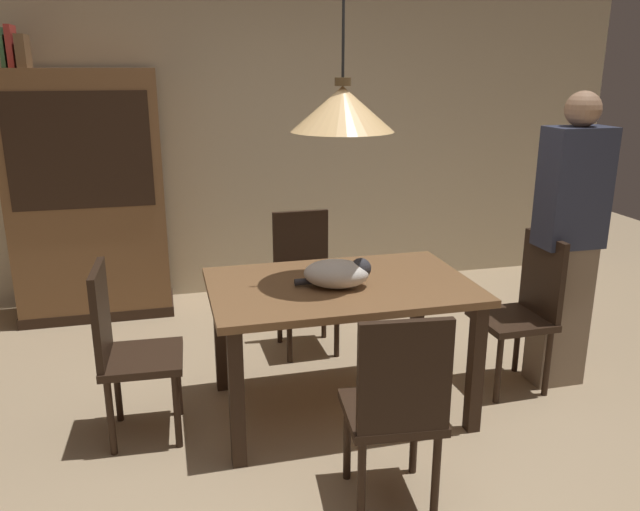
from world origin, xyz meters
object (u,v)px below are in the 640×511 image
(book_red_tall, at_px, (12,46))
(book_green_slim, at_px, (4,48))
(dining_table, at_px, (341,301))
(person_standing, at_px, (568,243))
(chair_near_front, at_px, (396,404))
(chair_right_side, at_px, (525,306))
(cat_sleeping, at_px, (338,273))
(pendant_lamp, at_px, (342,108))
(book_brown_thick, at_px, (23,51))
(chair_left_side, at_px, (125,345))
(hutch_bookcase, at_px, (89,202))
(chair_far_back, at_px, (304,275))

(book_red_tall, bearing_deg, book_green_slim, 180.00)
(dining_table, height_order, person_standing, person_standing)
(dining_table, relative_size, person_standing, 0.81)
(chair_near_front, bearing_deg, chair_right_side, 37.74)
(cat_sleeping, bearing_deg, pendant_lamp, 62.62)
(book_brown_thick, bearing_deg, chair_right_side, -32.61)
(chair_left_side, distance_m, hutch_bookcase, 1.90)
(hutch_bookcase, bearing_deg, chair_left_side, -80.68)
(cat_sleeping, bearing_deg, book_brown_thick, 132.05)
(dining_table, xyz_separation_m, chair_near_front, (-0.01, -0.88, -0.14))
(chair_near_front, height_order, cat_sleeping, chair_near_front)
(book_brown_thick, bearing_deg, dining_table, -46.49)
(pendant_lamp, relative_size, book_green_slim, 5.00)
(chair_right_side, height_order, hutch_bookcase, hutch_bookcase)
(pendant_lamp, bearing_deg, book_red_tall, 134.59)
(pendant_lamp, height_order, hutch_bookcase, pendant_lamp)
(chair_right_side, bearing_deg, book_red_tall, 147.98)
(cat_sleeping, relative_size, pendant_lamp, 0.31)
(chair_far_back, xyz_separation_m, book_green_slim, (-1.86, 0.96, 1.47))
(chair_near_front, bearing_deg, hutch_bookcase, 117.60)
(pendant_lamp, bearing_deg, chair_near_front, -90.52)
(dining_table, bearing_deg, pendant_lamp, 81.47)
(hutch_bookcase, bearing_deg, chair_far_back, -33.99)
(cat_sleeping, height_order, book_red_tall, book_red_tall)
(dining_table, bearing_deg, hutch_bookcase, 127.82)
(book_brown_thick, bearing_deg, chair_near_front, -57.38)
(book_green_slim, bearing_deg, book_red_tall, 0.00)
(book_green_slim, bearing_deg, cat_sleeping, -46.08)
(dining_table, bearing_deg, chair_far_back, 90.08)
(cat_sleeping, height_order, book_brown_thick, book_brown_thick)
(chair_left_side, xyz_separation_m, book_brown_thick, (-0.62, 1.84, 1.45))
(dining_table, xyz_separation_m, hutch_bookcase, (-1.43, 1.84, 0.24))
(cat_sleeping, height_order, person_standing, person_standing)
(cat_sleeping, relative_size, hutch_bookcase, 0.22)
(cat_sleeping, relative_size, book_red_tall, 1.45)
(cat_sleeping, bearing_deg, hutch_bookcase, 126.30)
(dining_table, distance_m, hutch_bookcase, 2.34)
(chair_right_side, relative_size, book_green_slim, 3.58)
(chair_far_back, bearing_deg, book_brown_thick, 151.11)
(dining_table, relative_size, chair_right_side, 1.51)
(pendant_lamp, height_order, person_standing, pendant_lamp)
(hutch_bookcase, relative_size, book_green_slim, 7.12)
(book_red_tall, distance_m, book_brown_thick, 0.07)
(book_green_slim, bearing_deg, chair_near_front, -55.68)
(dining_table, bearing_deg, person_standing, -0.07)
(dining_table, relative_size, book_red_tall, 5.00)
(dining_table, bearing_deg, chair_near_front, -90.52)
(chair_left_side, bearing_deg, chair_right_side, -0.06)
(chair_right_side, relative_size, book_red_tall, 3.32)
(chair_right_side, bearing_deg, chair_far_back, 142.18)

